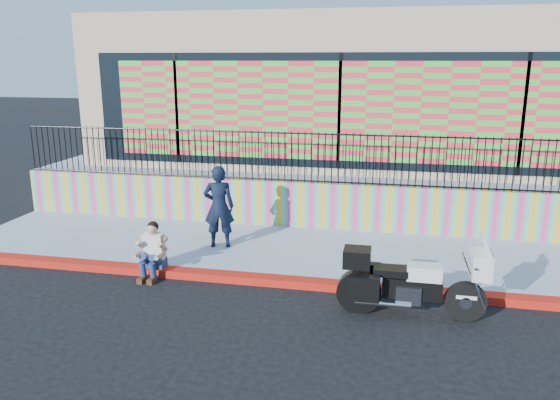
# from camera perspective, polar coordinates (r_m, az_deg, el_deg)

# --- Properties ---
(ground) EXTENTS (90.00, 90.00, 0.00)m
(ground) POSITION_cam_1_polar(r_m,az_deg,el_deg) (10.21, 3.46, -9.13)
(ground) COLOR black
(ground) RESTS_ON ground
(red_curb) EXTENTS (16.00, 0.30, 0.15)m
(red_curb) POSITION_cam_1_polar(r_m,az_deg,el_deg) (10.18, 3.46, -8.74)
(red_curb) COLOR red
(red_curb) RESTS_ON ground
(sidewalk) EXTENTS (16.00, 3.00, 0.15)m
(sidewalk) POSITION_cam_1_polar(r_m,az_deg,el_deg) (11.71, 4.65, -5.60)
(sidewalk) COLOR #9095AC
(sidewalk) RESTS_ON ground
(mural_wall) EXTENTS (16.00, 0.20, 1.10)m
(mural_wall) POSITION_cam_1_polar(r_m,az_deg,el_deg) (13.03, 5.59, -0.64)
(mural_wall) COLOR #DF3A7B
(mural_wall) RESTS_ON sidewalk
(metal_fence) EXTENTS (15.80, 0.04, 1.20)m
(metal_fence) POSITION_cam_1_polar(r_m,az_deg,el_deg) (12.78, 5.71, 4.34)
(metal_fence) COLOR black
(metal_fence) RESTS_ON mural_wall
(elevated_platform) EXTENTS (16.00, 10.00, 1.25)m
(elevated_platform) POSITION_cam_1_polar(r_m,az_deg,el_deg) (18.00, 7.38, 3.29)
(elevated_platform) COLOR #9095AC
(elevated_platform) RESTS_ON ground
(storefront_building) EXTENTS (14.00, 8.06, 4.00)m
(storefront_building) POSITION_cam_1_polar(r_m,az_deg,el_deg) (17.47, 7.60, 11.62)
(storefront_building) COLOR tan
(storefront_building) RESTS_ON elevated_platform
(police_motorcycle) EXTENTS (2.35, 0.78, 1.47)m
(police_motorcycle) POSITION_cam_1_polar(r_m,az_deg,el_deg) (9.17, 13.36, -8.20)
(police_motorcycle) COLOR black
(police_motorcycle) RESTS_ON ground
(police_officer) EXTENTS (0.73, 0.55, 1.78)m
(police_officer) POSITION_cam_1_polar(r_m,az_deg,el_deg) (11.71, -6.40, -0.69)
(police_officer) COLOR black
(police_officer) RESTS_ON sidewalk
(seated_man) EXTENTS (0.54, 0.71, 1.06)m
(seated_man) POSITION_cam_1_polar(r_m,az_deg,el_deg) (10.78, -13.29, -5.64)
(seated_man) COLOR navy
(seated_man) RESTS_ON ground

